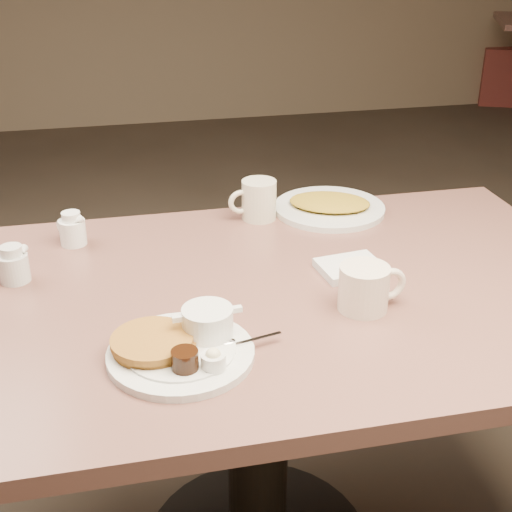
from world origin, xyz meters
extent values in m
cube|color=#84564C|center=(0.00, 0.00, 0.73)|extent=(1.50, 0.90, 0.04)
cylinder|color=black|center=(0.00, 0.00, 0.38)|extent=(0.14, 0.14, 0.69)
cylinder|color=white|center=(-0.18, -0.20, 0.76)|extent=(0.28, 0.28, 0.01)
cylinder|color=white|center=(-0.18, -0.20, 0.77)|extent=(0.21, 0.21, 0.00)
cylinder|color=#9F6823|center=(-0.23, -0.19, 0.77)|extent=(0.16, 0.16, 0.01)
cylinder|color=#9F6823|center=(-0.23, -0.19, 0.78)|extent=(0.16, 0.16, 0.01)
cylinder|color=white|center=(-0.13, -0.17, 0.79)|extent=(0.10, 0.10, 0.05)
cube|color=white|center=(-0.18, -0.17, 0.81)|extent=(0.02, 0.01, 0.01)
cube|color=white|center=(-0.08, -0.16, 0.81)|extent=(0.02, 0.01, 0.01)
ellipsoid|color=white|center=(-0.14, -0.16, 0.81)|extent=(0.04, 0.04, 0.03)
ellipsoid|color=white|center=(-0.12, -0.17, 0.81)|extent=(0.04, 0.04, 0.02)
cylinder|color=black|center=(-0.18, -0.26, 0.78)|extent=(0.05, 0.05, 0.04)
cylinder|color=white|center=(-0.14, -0.27, 0.78)|extent=(0.05, 0.05, 0.03)
ellipsoid|color=#F2E7B6|center=(-0.14, -0.27, 0.79)|extent=(0.03, 0.03, 0.02)
cube|color=silver|center=(-0.05, -0.20, 0.77)|extent=(0.10, 0.03, 0.00)
ellipsoid|color=silver|center=(-0.10, -0.20, 0.77)|extent=(0.03, 0.02, 0.01)
cylinder|color=#FAE7CF|center=(0.18, -0.11, 0.80)|extent=(0.10, 0.10, 0.09)
cylinder|color=#2B231E|center=(0.18, -0.11, 0.83)|extent=(0.08, 0.08, 0.01)
torus|color=#FAE7CF|center=(0.24, -0.11, 0.80)|extent=(0.07, 0.02, 0.07)
cube|color=silver|center=(0.21, 0.04, 0.76)|extent=(0.15, 0.12, 0.02)
cylinder|color=beige|center=(0.08, 0.37, 0.80)|extent=(0.09, 0.09, 0.10)
torus|color=beige|center=(0.04, 0.36, 0.80)|extent=(0.06, 0.02, 0.06)
cylinder|color=silver|center=(-0.49, 0.15, 0.78)|extent=(0.07, 0.07, 0.06)
cylinder|color=silver|center=(-0.49, 0.15, 0.82)|extent=(0.05, 0.05, 0.02)
cone|color=silver|center=(-0.47, 0.16, 0.82)|extent=(0.02, 0.02, 0.02)
cylinder|color=white|center=(-0.37, 0.31, 0.78)|extent=(0.08, 0.08, 0.06)
cylinder|color=white|center=(-0.37, 0.31, 0.82)|extent=(0.05, 0.05, 0.02)
cone|color=white|center=(-0.36, 0.29, 0.82)|extent=(0.03, 0.03, 0.02)
torus|color=white|center=(-0.39, 0.33, 0.79)|extent=(0.04, 0.04, 0.04)
cylinder|color=silver|center=(0.27, 0.37, 0.76)|extent=(0.37, 0.37, 0.01)
ellipsoid|color=#AD8C24|center=(0.27, 0.37, 0.78)|extent=(0.25, 0.22, 0.02)
camera|label=1|loc=(-0.28, -1.24, 1.46)|focal=49.66mm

